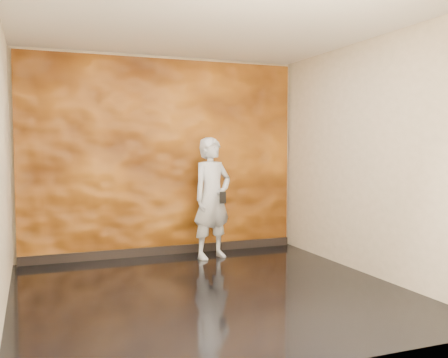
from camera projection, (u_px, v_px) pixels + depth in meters
room at (210, 159)px, 5.21m from camera, size 4.02×4.02×2.81m
feature_wall at (164, 157)px, 7.03m from camera, size 3.90×0.06×2.75m
baseboard at (165, 250)px, 7.08m from camera, size 3.90×0.04×0.12m
man at (212, 198)px, 6.83m from camera, size 0.70×0.57×1.66m
phone at (223, 198)px, 6.63m from camera, size 0.09×0.03×0.16m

